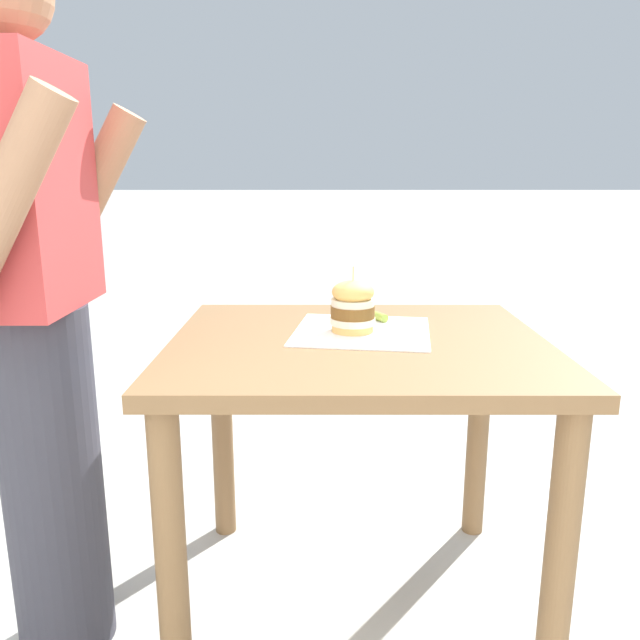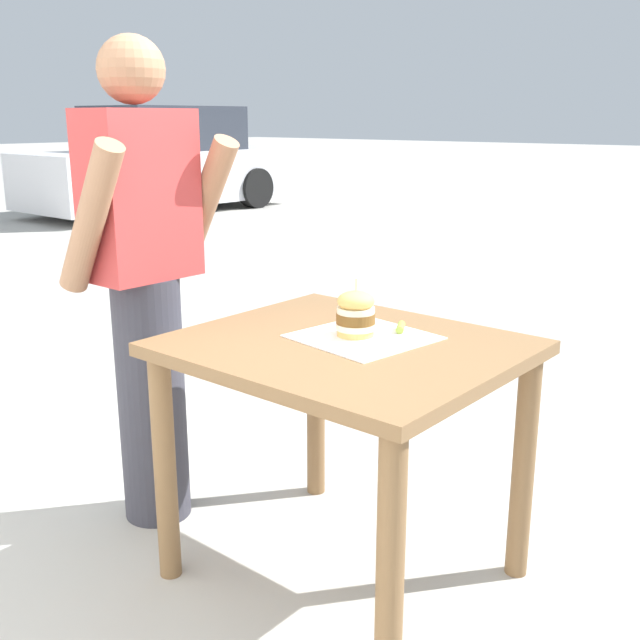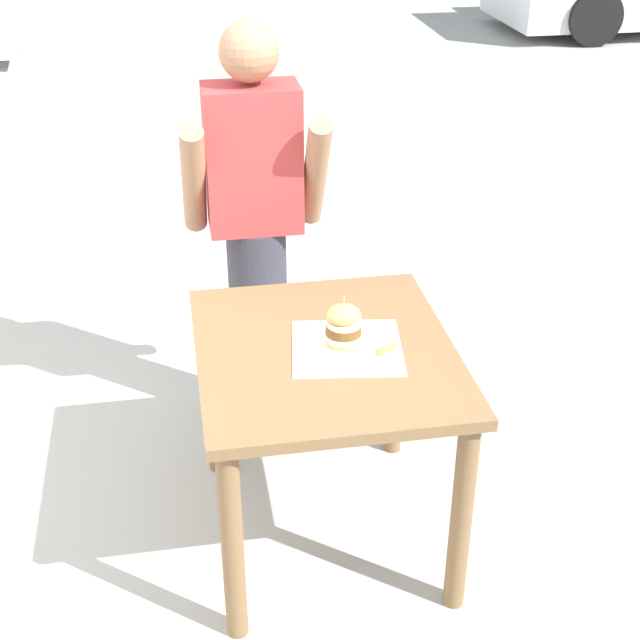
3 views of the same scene
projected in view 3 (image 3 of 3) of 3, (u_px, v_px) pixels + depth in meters
ground_plane at (325, 528)px, 3.32m from camera, size 80.00×80.00×0.00m
patio_table at (325, 383)px, 3.00m from camera, size 0.85×0.97×0.79m
serving_paper at (347, 348)px, 2.93m from camera, size 0.41×0.41×0.00m
sandwich at (344, 325)px, 2.92m from camera, size 0.12×0.12×0.18m
pickle_spear at (387, 349)px, 2.90m from camera, size 0.08×0.06×0.02m
diner_across_table at (256, 231)px, 3.52m from camera, size 0.55×0.35×1.69m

